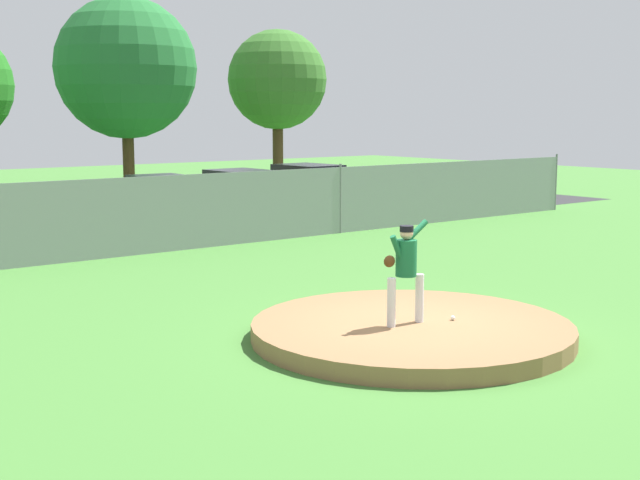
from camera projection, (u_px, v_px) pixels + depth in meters
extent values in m
plane|color=#427A33|center=(212.00, 281.00, 17.97)|extent=(80.00, 80.00, 0.00)
cube|color=#2B2B2D|center=(59.00, 236.00, 24.61)|extent=(44.00, 7.00, 0.01)
cylinder|color=olive|center=(411.00, 331.00, 13.27)|extent=(4.96, 4.96, 0.27)
cylinder|color=silver|center=(391.00, 303.00, 12.90)|extent=(0.13, 0.13, 0.75)
cylinder|color=silver|center=(419.00, 298.00, 13.21)|extent=(0.13, 0.13, 0.75)
cylinder|color=#145933|center=(406.00, 258.00, 12.96)|extent=(0.32, 0.32, 0.56)
cylinder|color=#145933|center=(415.00, 232.00, 13.02)|extent=(0.48, 0.12, 0.37)
cylinder|color=#145933|center=(398.00, 250.00, 12.83)|extent=(0.28, 0.11, 0.46)
ellipsoid|color=#4C2D14|center=(389.00, 261.00, 12.82)|extent=(0.20, 0.12, 0.18)
sphere|color=tan|center=(407.00, 233.00, 12.91)|extent=(0.20, 0.20, 0.20)
cylinder|color=black|center=(407.00, 229.00, 12.90)|extent=(0.21, 0.21, 0.09)
sphere|color=white|center=(453.00, 318.00, 13.37)|extent=(0.07, 0.07, 0.07)
cube|color=gray|center=(126.00, 217.00, 20.95)|extent=(33.80, 0.03, 1.93)
cylinder|color=slate|center=(340.00, 199.00, 25.06)|extent=(0.07, 0.07, 2.03)
cylinder|color=slate|center=(556.00, 182.00, 31.23)|extent=(0.07, 0.07, 2.03)
cube|color=#A81919|center=(245.00, 200.00, 28.02)|extent=(1.93, 4.77, 0.71)
cube|color=black|center=(245.00, 180.00, 27.92)|extent=(1.73, 2.64, 0.62)
cylinder|color=black|center=(221.00, 207.00, 29.18)|extent=(1.88, 0.69, 0.64)
cylinder|color=black|center=(272.00, 215.00, 26.95)|extent=(1.88, 0.69, 0.64)
cube|color=#161E4C|center=(308.00, 194.00, 30.58)|extent=(1.99, 4.17, 0.65)
cube|color=black|center=(308.00, 175.00, 30.48)|extent=(1.76, 2.33, 0.72)
cylinder|color=black|center=(286.00, 200.00, 31.57)|extent=(1.88, 0.73, 0.64)
cylinder|color=black|center=(332.00, 206.00, 29.67)|extent=(1.88, 0.73, 0.64)
cube|color=tan|center=(164.00, 207.00, 26.31)|extent=(1.92, 4.12, 0.64)
cube|color=black|center=(164.00, 186.00, 26.22)|extent=(1.69, 2.30, 0.63)
cylinder|color=black|center=(148.00, 213.00, 27.37)|extent=(1.80, 0.73, 0.64)
cylinder|color=black|center=(182.00, 221.00, 25.34)|extent=(1.80, 0.73, 0.64)
cone|color=orange|center=(105.00, 231.00, 23.51)|extent=(0.32, 0.32, 0.55)
cube|color=black|center=(105.00, 241.00, 23.55)|extent=(0.40, 0.40, 0.03)
cylinder|color=#4C331E|center=(129.00, 157.00, 36.61)|extent=(0.49, 0.49, 3.31)
sphere|color=#236C30|center=(126.00, 68.00, 36.07)|extent=(5.95, 5.95, 5.95)
cylinder|color=#4C331E|center=(278.00, 152.00, 40.20)|extent=(0.50, 0.50, 3.44)
sphere|color=#376F28|center=(277.00, 80.00, 39.72)|extent=(4.59, 4.59, 4.59)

